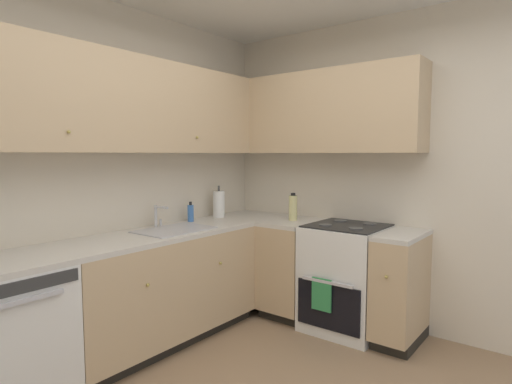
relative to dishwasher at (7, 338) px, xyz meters
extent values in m
cube|color=beige|center=(0.71, 0.33, 0.89)|extent=(3.76, 0.05, 2.64)
cube|color=beige|center=(2.56, -1.48, 0.89)|extent=(0.05, 3.67, 2.64)
cube|color=white|center=(0.00, 0.00, 0.00)|extent=(0.60, 0.60, 0.85)
cube|color=#333333|center=(0.00, -0.30, 0.37)|extent=(0.55, 0.01, 0.07)
cube|color=silver|center=(0.00, -0.32, 0.30)|extent=(0.36, 0.02, 0.02)
cube|color=tan|center=(1.12, 0.00, 0.04)|extent=(1.63, 0.60, 0.76)
cube|color=black|center=(1.12, 0.03, -0.38)|extent=(1.63, 0.54, 0.09)
sphere|color=tan|center=(0.76, -0.31, 0.19)|extent=(0.02, 0.02, 0.02)
sphere|color=tan|center=(1.48, -0.31, 0.19)|extent=(0.02, 0.02, 0.02)
cube|color=beige|center=(1.12, 0.00, 0.44)|extent=(2.84, 0.60, 0.03)
cube|color=tan|center=(2.24, -0.51, 0.04)|extent=(0.60, 0.42, 0.76)
cube|color=black|center=(2.27, -0.51, -0.38)|extent=(0.54, 0.42, 0.09)
cube|color=tan|center=(2.24, -1.51, 0.04)|extent=(0.60, 0.29, 0.76)
cube|color=black|center=(2.27, -1.51, -0.38)|extent=(0.54, 0.29, 0.09)
sphere|color=tan|center=(1.93, -1.51, 0.19)|extent=(0.02, 0.02, 0.02)
cube|color=beige|center=(2.24, -0.51, 0.44)|extent=(0.60, 0.42, 0.03)
cube|color=beige|center=(2.24, -1.51, 0.44)|extent=(0.60, 0.29, 0.03)
cube|color=white|center=(2.26, -1.04, 0.02)|extent=(0.64, 0.62, 0.88)
cube|color=black|center=(1.93, -1.04, -0.14)|extent=(0.02, 0.55, 0.37)
cube|color=silver|center=(1.91, -1.04, 0.06)|extent=(0.02, 0.43, 0.02)
cube|color=black|center=(2.26, -1.04, 0.46)|extent=(0.59, 0.60, 0.01)
cube|color=white|center=(2.56, -1.04, 0.53)|extent=(0.03, 0.60, 0.15)
cylinder|color=#4C4C4C|center=(2.12, -1.18, 0.47)|extent=(0.11, 0.11, 0.01)
cylinder|color=#4C4C4C|center=(2.12, -0.91, 0.47)|extent=(0.11, 0.11, 0.01)
cylinder|color=#4C4C4C|center=(2.40, -1.18, 0.47)|extent=(0.11, 0.11, 0.01)
cylinder|color=#4C4C4C|center=(2.40, -0.91, 0.47)|extent=(0.11, 0.11, 0.01)
cube|color=#338C4C|center=(1.91, -1.00, -0.05)|extent=(0.02, 0.17, 0.26)
cube|color=tan|center=(0.96, 0.14, 1.43)|extent=(2.52, 0.32, 0.71)
sphere|color=tan|center=(0.41, -0.03, 1.20)|extent=(0.02, 0.02, 0.02)
sphere|color=tan|center=(1.51, -0.03, 1.20)|extent=(0.02, 0.02, 0.02)
cube|color=tan|center=(2.38, -0.65, 1.43)|extent=(0.32, 1.90, 0.71)
cube|color=#B7B7BC|center=(1.25, -0.03, 0.46)|extent=(0.59, 0.40, 0.01)
cube|color=gray|center=(1.25, -0.03, 0.41)|extent=(0.54, 0.36, 0.09)
cube|color=#99999E|center=(1.25, -0.03, 0.43)|extent=(0.02, 0.35, 0.06)
cylinder|color=silver|center=(1.25, 0.20, 0.55)|extent=(0.02, 0.02, 0.18)
cylinder|color=silver|center=(1.25, 0.13, 0.63)|extent=(0.02, 0.15, 0.02)
cylinder|color=silver|center=(1.30, 0.20, 0.49)|extent=(0.02, 0.02, 0.06)
cylinder|color=#3F72BF|center=(1.62, 0.18, 0.53)|extent=(0.05, 0.05, 0.15)
cylinder|color=#262626|center=(1.62, 0.18, 0.62)|extent=(0.02, 0.02, 0.03)
cylinder|color=white|center=(1.97, 0.16, 0.58)|extent=(0.11, 0.11, 0.25)
cylinder|color=#3F3F3F|center=(1.97, 0.16, 0.60)|extent=(0.02, 0.02, 0.31)
cylinder|color=beige|center=(2.24, -0.51, 0.57)|extent=(0.08, 0.08, 0.23)
cylinder|color=black|center=(2.24, -0.51, 0.70)|extent=(0.04, 0.04, 0.02)
camera|label=1|loc=(-0.97, -2.57, 1.06)|focal=29.53mm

